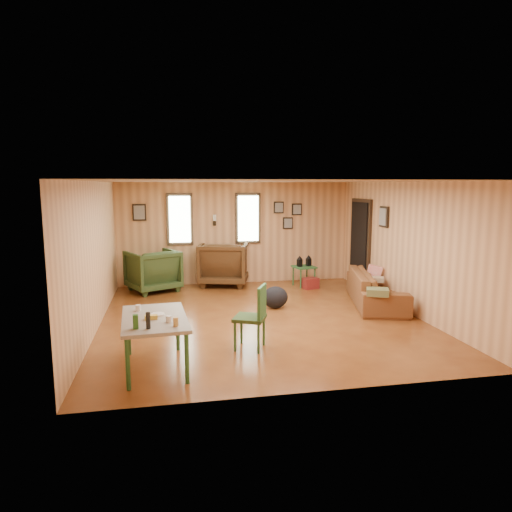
% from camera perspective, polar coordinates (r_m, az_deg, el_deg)
% --- Properties ---
extents(room, '(5.54, 6.04, 2.44)m').
position_cam_1_polar(room, '(8.23, 1.32, 0.97)').
color(room, brown).
rests_on(room, ground).
extents(sofa, '(1.20, 2.31, 0.87)m').
position_cam_1_polar(sofa, '(9.29, 14.81, -3.24)').
color(sofa, brown).
rests_on(sofa, ground).
extents(recliner_brown, '(1.32, 1.27, 1.12)m').
position_cam_1_polar(recliner_brown, '(10.72, -4.02, -0.67)').
color(recliner_brown, '#432A14').
rests_on(recliner_brown, ground).
extents(recliner_green, '(1.29, 1.26, 1.02)m').
position_cam_1_polar(recliner_green, '(10.33, -12.78, -1.54)').
color(recliner_green, '#2E421E').
rests_on(recliner_green, ground).
extents(end_table, '(0.56, 0.51, 0.65)m').
position_cam_1_polar(end_table, '(10.66, -10.71, -1.93)').
color(end_table, '#2E6934').
rests_on(end_table, ground).
extents(side_table, '(0.54, 0.54, 0.73)m').
position_cam_1_polar(side_table, '(10.60, 6.03, -1.15)').
color(side_table, '#2E6934').
rests_on(side_table, ground).
extents(cooler, '(0.39, 0.32, 0.25)m').
position_cam_1_polar(cooler, '(10.46, 6.80, -3.39)').
color(cooler, maroon).
rests_on(cooler, ground).
extents(backpack, '(0.54, 0.43, 0.42)m').
position_cam_1_polar(backpack, '(8.76, 2.41, -5.18)').
color(backpack, black).
rests_on(backpack, ground).
extents(sofa_pillows, '(0.95, 1.62, 0.33)m').
position_cam_1_polar(sofa_pillows, '(8.93, 14.77, -3.32)').
color(sofa_pillows, brown).
rests_on(sofa_pillows, sofa).
extents(dining_table, '(0.89, 1.38, 0.87)m').
position_cam_1_polar(dining_table, '(5.99, -12.58, -8.04)').
color(dining_table, gray).
rests_on(dining_table, ground).
extents(dining_chair, '(0.56, 0.56, 0.93)m').
position_cam_1_polar(dining_chair, '(6.56, -0.19, -7.21)').
color(dining_chair, '#2E421E').
rests_on(dining_chair, ground).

